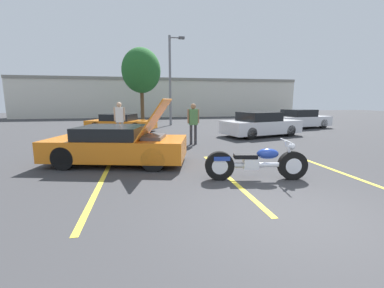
# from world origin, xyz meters

# --- Properties ---
(ground_plane) EXTENTS (80.00, 80.00, 0.00)m
(ground_plane) POSITION_xyz_m (0.00, 0.00, 0.00)
(ground_plane) COLOR #38383A
(parking_stripe_foreground) EXTENTS (0.12, 4.79, 0.01)m
(parking_stripe_foreground) POSITION_xyz_m (-3.51, 2.39, 0.00)
(parking_stripe_foreground) COLOR yellow
(parking_stripe_foreground) RESTS_ON ground
(parking_stripe_middle) EXTENTS (0.12, 4.79, 0.01)m
(parking_stripe_middle) POSITION_xyz_m (-0.37, 2.39, 0.00)
(parking_stripe_middle) COLOR yellow
(parking_stripe_middle) RESTS_ON ground
(parking_stripe_back) EXTENTS (0.12, 4.79, 0.01)m
(parking_stripe_back) POSITION_xyz_m (2.77, 2.39, 0.00)
(parking_stripe_back) COLOR yellow
(parking_stripe_back) RESTS_ON ground
(far_building) EXTENTS (32.00, 4.20, 4.40)m
(far_building) POSITION_xyz_m (0.00, 27.61, 2.34)
(far_building) COLOR beige
(far_building) RESTS_ON ground
(light_pole) EXTENTS (1.21, 0.28, 6.67)m
(light_pole) POSITION_xyz_m (-0.20, 16.34, 3.71)
(light_pole) COLOR slate
(light_pole) RESTS_ON ground
(tree_background) EXTENTS (3.35, 3.35, 6.40)m
(tree_background) POSITION_xyz_m (-2.42, 19.83, 4.46)
(tree_background) COLOR brown
(tree_background) RESTS_ON ground
(motorcycle) EXTENTS (2.51, 0.80, 0.99)m
(motorcycle) POSITION_xyz_m (0.23, 2.06, 0.42)
(motorcycle) COLOR black
(motorcycle) RESTS_ON ground
(show_car_hood_open) EXTENTS (4.45, 2.79, 1.99)m
(show_car_hood_open) POSITION_xyz_m (-3.25, 4.40, 0.59)
(show_car_hood_open) COLOR orange
(show_car_hood_open) RESTS_ON ground
(parked_car_mid_row) EXTENTS (4.56, 2.86, 1.31)m
(parked_car_mid_row) POSITION_xyz_m (3.84, 9.32, 0.61)
(parked_car_mid_row) COLOR silver
(parked_car_mid_row) RESTS_ON ground
(parked_car_left_row) EXTENTS (4.47, 3.14, 1.09)m
(parked_car_left_row) POSITION_xyz_m (-3.79, 12.91, 0.53)
(parked_car_left_row) COLOR orange
(parked_car_left_row) RESTS_ON ground
(parked_car_right_row) EXTENTS (4.30, 2.58, 1.30)m
(parked_car_right_row) POSITION_xyz_m (8.39, 12.57, 0.61)
(parked_car_right_row) COLOR silver
(parked_car_right_row) RESTS_ON ground
(spectator_near_motorcycle) EXTENTS (0.52, 0.24, 1.80)m
(spectator_near_motorcycle) POSITION_xyz_m (-0.29, 7.36, 1.08)
(spectator_near_motorcycle) COLOR #333338
(spectator_near_motorcycle) RESTS_ON ground
(spectator_by_show_car) EXTENTS (0.52, 0.24, 1.84)m
(spectator_by_show_car) POSITION_xyz_m (-3.54, 9.08, 1.11)
(spectator_by_show_car) COLOR gray
(spectator_by_show_car) RESTS_ON ground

